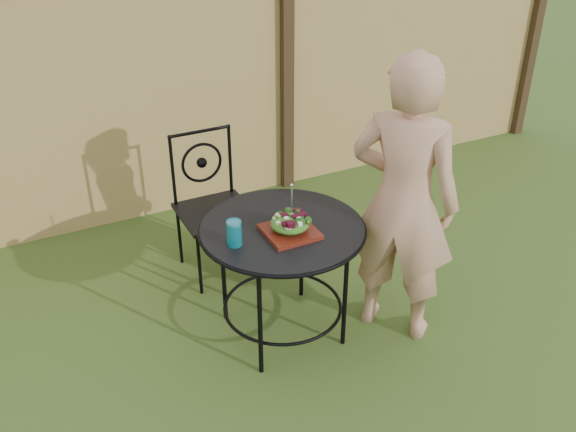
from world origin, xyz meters
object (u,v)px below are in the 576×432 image
Objects in this scene: patio_table at (282,248)px; diner at (403,202)px; salad_plate at (290,232)px; patio_chair at (212,202)px.

diner is (0.62, -0.24, 0.26)m from patio_table.
diner is 6.23× the size of salad_plate.
patio_chair reaches higher than patio_table.
patio_chair is 0.94m from salad_plate.
salad_plate is (0.01, -0.08, 0.15)m from patio_table.
diner is 0.64m from salad_plate.
patio_table is 0.17m from salad_plate.
salad_plate is at bearing -86.52° from patio_table.
patio_table is at bearing 93.48° from salad_plate.
patio_chair is at bearing -3.93° from diner.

